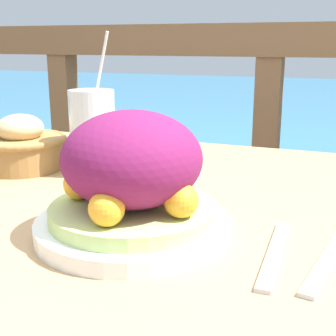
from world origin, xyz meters
The scene contains 8 objects.
patio_table centered at (0.00, 0.00, 0.64)m, with size 1.01×0.89×0.74m.
railing_fence centered at (0.00, 0.75, 0.71)m, with size 2.80×0.08×1.02m.
sea_backdrop centered at (0.00, 3.25, 0.28)m, with size 12.00×4.00×0.56m.
salad_plate centered at (-0.02, -0.11, 0.81)m, with size 0.24×0.24×0.15m.
drink_glass centered at (-0.20, 0.12, 0.82)m, with size 0.08×0.08×0.25m.
bread_basket centered at (-0.35, 0.10, 0.78)m, with size 0.17×0.17×0.10m.
fork centered at (0.16, -0.10, 0.74)m, with size 0.02×0.18×0.00m.
knife centered at (0.21, -0.10, 0.74)m, with size 0.05×0.18×0.00m.
Camera 1 is at (0.22, -0.59, 0.97)m, focal length 50.00 mm.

